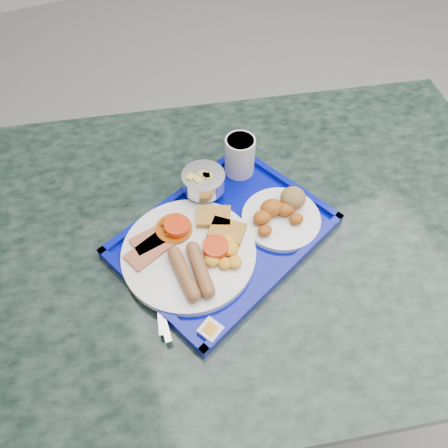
% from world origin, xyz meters
% --- Properties ---
extents(floor, '(6.00, 6.00, 0.00)m').
position_xyz_m(floor, '(0.00, 0.00, 0.00)').
color(floor, gray).
rests_on(floor, ground).
extents(table, '(1.49, 1.17, 0.83)m').
position_xyz_m(table, '(-0.78, 0.05, 0.61)').
color(table, gray).
rests_on(table, floor).
extents(tray, '(0.52, 0.45, 0.03)m').
position_xyz_m(tray, '(-0.82, 0.04, 0.83)').
color(tray, '#030A92').
rests_on(tray, table).
extents(main_plate, '(0.27, 0.27, 0.04)m').
position_xyz_m(main_plate, '(-0.90, 0.03, 0.85)').
color(main_plate, white).
rests_on(main_plate, tray).
extents(bread_plate, '(0.17, 0.17, 0.06)m').
position_xyz_m(bread_plate, '(-0.69, 0.03, 0.86)').
color(bread_plate, white).
rests_on(bread_plate, tray).
extents(fruit_bowl, '(0.10, 0.10, 0.07)m').
position_xyz_m(fruit_bowl, '(-0.82, 0.17, 0.88)').
color(fruit_bowl, '#BDBDBF').
rests_on(fruit_bowl, tray).
extents(juice_cup, '(0.07, 0.07, 0.10)m').
position_xyz_m(juice_cup, '(-0.71, 0.20, 0.89)').
color(juice_cup, silver).
rests_on(juice_cup, tray).
extents(spoon, '(0.07, 0.19, 0.01)m').
position_xyz_m(spoon, '(-1.02, 0.02, 0.84)').
color(spoon, '#BDBDBF').
rests_on(spoon, tray).
extents(knife, '(0.03, 0.18, 0.00)m').
position_xyz_m(knife, '(-1.00, -0.05, 0.84)').
color(knife, '#BDBDBF').
rests_on(knife, tray).
extents(jam_packet, '(0.05, 0.05, 0.01)m').
position_xyz_m(jam_packet, '(-0.93, -0.15, 0.85)').
color(jam_packet, white).
rests_on(jam_packet, tray).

